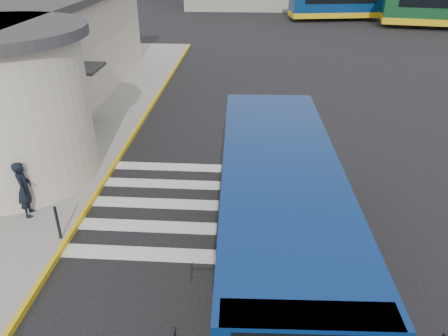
# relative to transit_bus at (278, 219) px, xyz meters

# --- Properties ---
(ground) EXTENTS (140.00, 140.00, 0.00)m
(ground) POSITION_rel_transit_bus_xyz_m (-1.43, 3.37, -1.35)
(ground) COLOR black
(ground) RESTS_ON ground
(sidewalk) EXTENTS (10.00, 34.00, 0.15)m
(sidewalk) POSITION_rel_transit_bus_xyz_m (-10.43, 7.37, -1.28)
(sidewalk) COLOR gray
(sidewalk) RESTS_ON ground
(curb_strip) EXTENTS (0.12, 34.00, 0.16)m
(curb_strip) POSITION_rel_transit_bus_xyz_m (-5.48, 7.37, -1.27)
(curb_strip) COLOR gold
(curb_strip) RESTS_ON ground
(crosswalk) EXTENTS (8.00, 5.35, 0.01)m
(crosswalk) POSITION_rel_transit_bus_xyz_m (-1.93, 2.57, -1.35)
(crosswalk) COLOR silver
(crosswalk) RESTS_ON ground
(transit_bus) EXTENTS (3.66, 10.13, 2.83)m
(transit_bus) POSITION_rel_transit_bus_xyz_m (0.00, 0.00, 0.00)
(transit_bus) COLOR navy
(transit_bus) RESTS_ON ground
(pedestrian_a) EXTENTS (0.56, 0.70, 1.67)m
(pedestrian_a) POSITION_rel_transit_bus_xyz_m (-6.95, 1.53, -0.37)
(pedestrian_a) COLOR black
(pedestrian_a) RESTS_ON sidewalk
(bollard) EXTENTS (0.08, 0.08, 0.97)m
(bollard) POSITION_rel_transit_bus_xyz_m (-5.63, 0.49, -0.72)
(bollard) COLOR black
(bollard) RESTS_ON sidewalk
(far_bus_a) EXTENTS (9.22, 3.87, 2.31)m
(far_bus_a) POSITION_rel_transit_bus_xyz_m (7.20, 36.84, 0.15)
(far_bus_a) COLOR navy
(far_bus_a) RESTS_ON ground
(far_bus_b) EXTENTS (10.41, 4.59, 2.60)m
(far_bus_b) POSITION_rel_transit_bus_xyz_m (15.77, 32.88, 0.33)
(far_bus_b) COLOR #114220
(far_bus_b) RESTS_ON ground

